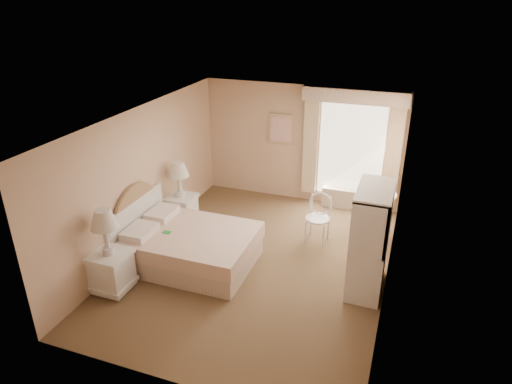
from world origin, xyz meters
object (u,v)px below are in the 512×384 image
at_px(nightstand_far, 181,202).
at_px(armoire, 369,248).
at_px(bed, 187,245).
at_px(cafe_chair, 319,214).
at_px(round_table, 375,205).
at_px(nightstand_near, 110,261).

bearing_deg(nightstand_far, armoire, -13.06).
xyz_separation_m(bed, cafe_chair, (1.91, 1.49, 0.19)).
bearing_deg(bed, armoire, 5.86).
bearing_deg(armoire, nightstand_far, 166.94).
bearing_deg(armoire, round_table, 93.51).
distance_m(nightstand_near, armoire, 3.91).
bearing_deg(cafe_chair, bed, -138.47).
height_order(round_table, armoire, armoire).
bearing_deg(round_table, cafe_chair, -142.31).
bearing_deg(armoire, nightstand_near, -159.30).
distance_m(cafe_chair, armoire, 1.58).
height_order(cafe_chair, armoire, armoire).
bearing_deg(nightstand_far, cafe_chair, 7.47).
distance_m(round_table, armoire, 1.91).
relative_size(cafe_chair, armoire, 0.54).
distance_m(bed, nightstand_far, 1.36).
relative_size(nightstand_far, armoire, 0.77).
bearing_deg(round_table, bed, -142.09).
distance_m(bed, armoire, 2.97).
xyz_separation_m(nightstand_near, cafe_chair, (2.62, 2.57, 0.02)).
height_order(bed, cafe_chair, bed).
bearing_deg(bed, nightstand_far, 121.91).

